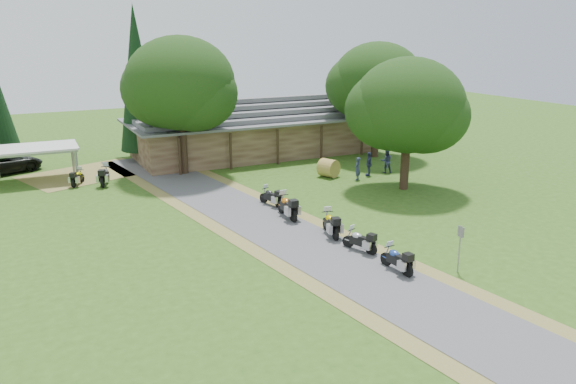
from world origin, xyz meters
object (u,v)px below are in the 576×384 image
motorcycle_carport_a (78,177)px  motorcycle_row_d (287,205)px  carport (36,164)px  motorcycle_row_e (271,196)px  motorcycle_row_c (331,223)px  motorcycle_carport_b (105,175)px  motorcycle_row_a (397,258)px  car_dark_suv (3,158)px  hay_bale (329,168)px  lodge (255,126)px  motorcycle_row_b (360,240)px

motorcycle_carport_a → motorcycle_row_d: bearing=-113.2°
carport → motorcycle_row_e: carport is taller
motorcycle_row_c → motorcycle_row_e: (-0.60, 6.10, -0.08)m
motorcycle_row_c → motorcycle_carport_b: motorcycle_carport_b is taller
motorcycle_row_a → motorcycle_carport_a: size_ratio=1.05×
motorcycle_row_e → motorcycle_carport_b: bearing=24.5°
carport → motorcycle_row_a: bearing=-59.8°
car_dark_suv → hay_bale: bearing=-143.0°
motorcycle_row_d → lodge: bearing=-15.0°
carport → hay_bale: 20.84m
motorcycle_carport_b → motorcycle_row_b: bearing=-133.4°
motorcycle_row_d → motorcycle_row_c: bearing=-165.7°
lodge → motorcycle_row_b: 23.49m
car_dark_suv → hay_bale: car_dark_suv is taller
motorcycle_row_e → motorcycle_carport_a: size_ratio=1.03×
motorcycle_row_d → motorcycle_carport_a: motorcycle_row_d is taller
car_dark_suv → motorcycle_row_c: (15.11, -22.43, -0.46)m
lodge → motorcycle_carport_b: 14.37m
motorcycle_carport_a → motorcycle_row_b: bearing=-121.2°
motorcycle_row_a → motorcycle_row_e: bearing=0.1°
carport → motorcycle_carport_b: (4.11, -3.26, -0.52)m
motorcycle_row_c → hay_bale: 12.27m
motorcycle_row_c → motorcycle_carport_b: size_ratio=0.97×
motorcycle_row_b → motorcycle_carport_b: size_ratio=0.85×
motorcycle_carport_a → hay_bale: size_ratio=1.31×
carport → motorcycle_row_c: 22.96m
motorcycle_carport_a → motorcycle_carport_b: size_ratio=0.83×
lodge → motorcycle_carport_b: bearing=-160.4°
motorcycle_row_c → motorcycle_row_d: motorcycle_row_d is taller
hay_bale → motorcycle_carport_a: bearing=160.9°
car_dark_suv → motorcycle_row_e: car_dark_suv is taller
motorcycle_row_e → car_dark_suv: bearing=25.3°
motorcycle_row_c → motorcycle_row_d: 3.65m
lodge → motorcycle_row_d: size_ratio=9.99×
motorcycle_row_b → motorcycle_carport_a: size_ratio=1.02×
carport → motorcycle_row_b: (13.09, -21.47, -0.63)m
motorcycle_carport_a → hay_bale: bearing=-79.7°
car_dark_suv → motorcycle_row_c: 27.05m
motorcycle_row_c → motorcycle_row_d: size_ratio=0.94×
lodge → motorcycle_row_c: bearing=-102.6°
car_dark_suv → motorcycle_row_e: size_ratio=3.37×
motorcycle_row_e → hay_bale: size_ratio=1.35×
car_dark_suv → motorcycle_carport_a: car_dark_suv is taller
motorcycle_row_a → motorcycle_row_b: motorcycle_row_a is taller
motorcycle_row_b → motorcycle_row_c: size_ratio=0.87×
motorcycle_row_a → motorcycle_row_c: bearing=-1.3°
motorcycle_row_c → motorcycle_carport_a: 19.53m
motorcycle_row_a → motorcycle_row_d: motorcycle_row_d is taller
motorcycle_carport_b → motorcycle_row_a: bearing=-136.1°
motorcycle_row_c → motorcycle_row_d: (-0.75, 3.57, 0.04)m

